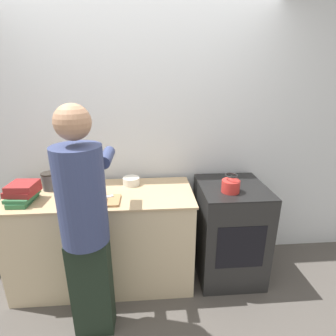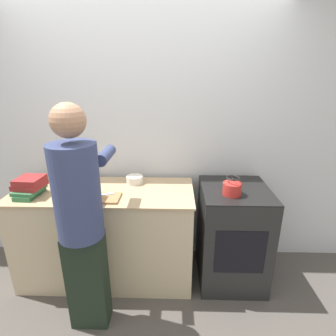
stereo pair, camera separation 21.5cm
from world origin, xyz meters
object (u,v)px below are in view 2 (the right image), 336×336
at_px(oven, 232,234).
at_px(bowl_prep, 135,180).
at_px(cutting_board, 100,198).
at_px(kettle, 232,187).
at_px(person, 81,216).
at_px(knife, 100,195).
at_px(canister_jar, 57,177).

height_order(oven, bowl_prep, bowl_prep).
bearing_deg(cutting_board, oven, 8.76).
bearing_deg(oven, kettle, -117.30).
xyz_separation_m(cutting_board, kettle, (1.09, 0.05, 0.08)).
bearing_deg(bowl_prep, person, -110.99).
relative_size(person, bowl_prep, 11.05).
xyz_separation_m(knife, bowl_prep, (0.25, 0.32, 0.01)).
height_order(oven, knife, oven).
bearing_deg(canister_jar, person, -55.82).
xyz_separation_m(oven, bowl_prep, (-0.92, 0.17, 0.47)).
height_order(bowl_prep, canister_jar, canister_jar).
relative_size(cutting_board, knife, 1.48).
bearing_deg(cutting_board, canister_jar, 148.72).
relative_size(knife, canister_jar, 1.38).
relative_size(cutting_board, kettle, 2.06).
distance_m(oven, person, 1.40).
bearing_deg(person, cutting_board, 84.27).
relative_size(oven, knife, 4.27).
distance_m(oven, kettle, 0.55).
relative_size(oven, canister_jar, 5.88).
bearing_deg(kettle, cutting_board, -177.14).
distance_m(oven, cutting_board, 1.25).
xyz_separation_m(oven, canister_jar, (-1.64, 0.11, 0.52)).
xyz_separation_m(oven, kettle, (-0.06, -0.12, 0.53)).
height_order(oven, person, person).
bearing_deg(oven, canister_jar, 176.04).
bearing_deg(knife, canister_jar, 129.04).
height_order(person, kettle, person).
xyz_separation_m(kettle, bowl_prep, (-0.86, 0.29, -0.06)).
height_order(oven, kettle, kettle).
distance_m(knife, bowl_prep, 0.40).
bearing_deg(oven, cutting_board, -171.24).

